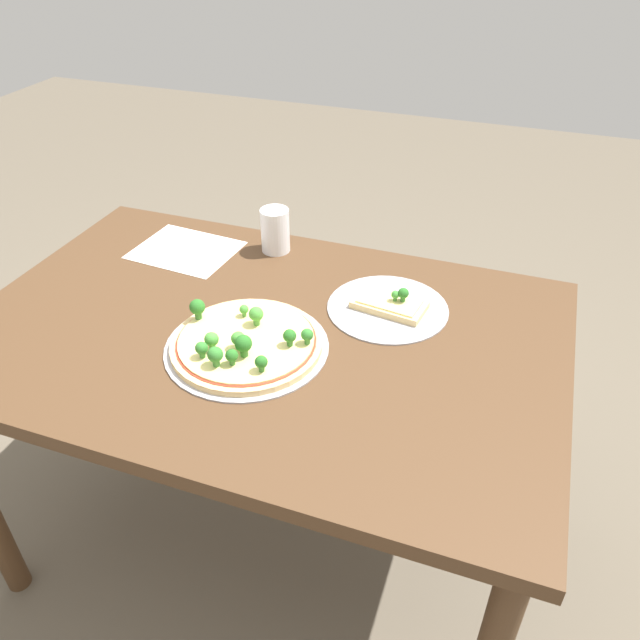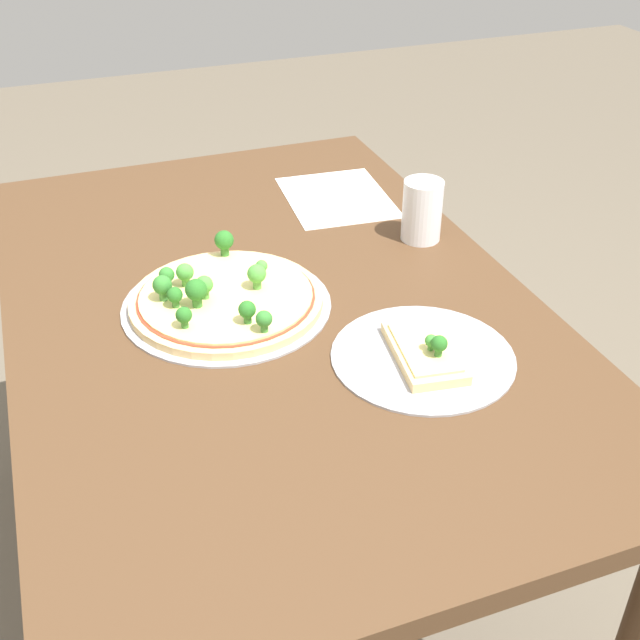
# 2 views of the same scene
# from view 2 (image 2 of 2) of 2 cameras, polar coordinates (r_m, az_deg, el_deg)

# --- Properties ---
(ground_plane) EXTENTS (8.00, 8.00, 0.00)m
(ground_plane) POSITION_cam_2_polar(r_m,az_deg,el_deg) (1.89, -2.78, -18.37)
(ground_plane) COLOR brown
(dining_table) EXTENTS (1.33, 0.86, 0.76)m
(dining_table) POSITION_cam_2_polar(r_m,az_deg,el_deg) (1.43, -3.50, -1.64)
(dining_table) COLOR #4C331E
(dining_table) RESTS_ON ground_plane
(pizza_tray_whole) EXTENTS (0.35, 0.35, 0.07)m
(pizza_tray_whole) POSITION_cam_2_polar(r_m,az_deg,el_deg) (1.35, -6.83, 1.57)
(pizza_tray_whole) COLOR #A3A3A8
(pizza_tray_whole) RESTS_ON dining_table
(pizza_tray_slice) EXTENTS (0.28, 0.28, 0.06)m
(pizza_tray_slice) POSITION_cam_2_polar(r_m,az_deg,el_deg) (1.23, 7.41, -2.40)
(pizza_tray_slice) COLOR #A3A3A8
(pizza_tray_slice) RESTS_ON dining_table
(drinking_cup) EXTENTS (0.08, 0.08, 0.12)m
(drinking_cup) POSITION_cam_2_polar(r_m,az_deg,el_deg) (1.55, 7.27, 7.73)
(drinking_cup) COLOR white
(drinking_cup) RESTS_ON dining_table
(paper_menu) EXTENTS (0.28, 0.23, 0.00)m
(paper_menu) POSITION_cam_2_polar(r_m,az_deg,el_deg) (1.73, 1.22, 8.71)
(paper_menu) COLOR white
(paper_menu) RESTS_ON dining_table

